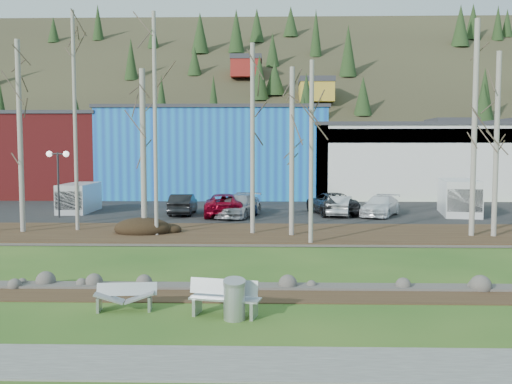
{
  "coord_description": "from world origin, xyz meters",
  "views": [
    {
      "loc": [
        -0.83,
        -15.26,
        4.58
      ],
      "look_at": [
        -1.53,
        11.62,
        2.5
      ],
      "focal_mm": 40.0,
      "sensor_mm": 36.0,
      "label": 1
    }
  ],
  "objects_px": {
    "litter_bin": "(234,301)",
    "van_white": "(459,197)",
    "bench_intact": "(225,298)",
    "car_4": "(341,206)",
    "car_1": "(224,205)",
    "car_2": "(239,206)",
    "van_grey": "(78,198)",
    "seagull": "(227,293)",
    "car_0": "(183,204)",
    "car_3": "(247,204)",
    "car_5": "(331,203)",
    "car_6": "(380,206)",
    "bench_damaged": "(125,297)",
    "street_lamp": "(58,165)"
  },
  "relations": [
    {
      "from": "van_grey",
      "to": "car_6",
      "type": "bearing_deg",
      "value": -5.64
    },
    {
      "from": "car_0",
      "to": "car_2",
      "type": "relative_size",
      "value": 0.84
    },
    {
      "from": "car_6",
      "to": "car_0",
      "type": "bearing_deg",
      "value": -156.93
    },
    {
      "from": "car_5",
      "to": "car_6",
      "type": "distance_m",
      "value": 3.25
    },
    {
      "from": "bench_damaged",
      "to": "litter_bin",
      "type": "bearing_deg",
      "value": -20.81
    },
    {
      "from": "litter_bin",
      "to": "car_1",
      "type": "distance_m",
      "value": 22.26
    },
    {
      "from": "litter_bin",
      "to": "car_4",
      "type": "distance_m",
      "value": 23.14
    },
    {
      "from": "bench_damaged",
      "to": "car_5",
      "type": "distance_m",
      "value": 23.97
    },
    {
      "from": "bench_intact",
      "to": "street_lamp",
      "type": "xyz_separation_m",
      "value": [
        -12.27,
        20.53,
        3.0
      ]
    },
    {
      "from": "car_0",
      "to": "car_2",
      "type": "bearing_deg",
      "value": 163.22
    },
    {
      "from": "bench_damaged",
      "to": "car_3",
      "type": "distance_m",
      "value": 22.77
    },
    {
      "from": "bench_intact",
      "to": "car_4",
      "type": "relative_size",
      "value": 0.51
    },
    {
      "from": "seagull",
      "to": "van_white",
      "type": "height_order",
      "value": "van_white"
    },
    {
      "from": "car_4",
      "to": "car_6",
      "type": "distance_m",
      "value": 2.58
    },
    {
      "from": "bench_damaged",
      "to": "car_3",
      "type": "bearing_deg",
      "value": 77.64
    },
    {
      "from": "van_white",
      "to": "seagull",
      "type": "bearing_deg",
      "value": -113.14
    },
    {
      "from": "litter_bin",
      "to": "van_white",
      "type": "relative_size",
      "value": 0.18
    },
    {
      "from": "car_1",
      "to": "car_4",
      "type": "distance_m",
      "value": 7.69
    },
    {
      "from": "litter_bin",
      "to": "car_3",
      "type": "height_order",
      "value": "car_3"
    },
    {
      "from": "car_5",
      "to": "street_lamp",
      "type": "bearing_deg",
      "value": -3.68
    },
    {
      "from": "litter_bin",
      "to": "car_2",
      "type": "height_order",
      "value": "car_2"
    },
    {
      "from": "seagull",
      "to": "car_1",
      "type": "relative_size",
      "value": 0.09
    },
    {
      "from": "litter_bin",
      "to": "car_0",
      "type": "xyz_separation_m",
      "value": [
        -4.91,
        22.82,
        0.33
      ]
    },
    {
      "from": "bench_intact",
      "to": "car_2",
      "type": "distance_m",
      "value": 21.35
    },
    {
      "from": "street_lamp",
      "to": "van_grey",
      "type": "height_order",
      "value": "street_lamp"
    },
    {
      "from": "seagull",
      "to": "car_3",
      "type": "height_order",
      "value": "car_3"
    },
    {
      "from": "car_3",
      "to": "car_5",
      "type": "xyz_separation_m",
      "value": [
        5.72,
        -0.11,
        0.07
      ]
    },
    {
      "from": "street_lamp",
      "to": "van_grey",
      "type": "relative_size",
      "value": 0.93
    },
    {
      "from": "litter_bin",
      "to": "car_6",
      "type": "bearing_deg",
      "value": 70.01
    },
    {
      "from": "car_1",
      "to": "car_3",
      "type": "relative_size",
      "value": 1.35
    },
    {
      "from": "street_lamp",
      "to": "car_0",
      "type": "distance_m",
      "value": 8.32
    },
    {
      "from": "car_6",
      "to": "car_4",
      "type": "bearing_deg",
      "value": -156.58
    },
    {
      "from": "litter_bin",
      "to": "car_3",
      "type": "relative_size",
      "value": 0.26
    },
    {
      "from": "street_lamp",
      "to": "car_1",
      "type": "distance_m",
      "value": 10.84
    },
    {
      "from": "street_lamp",
      "to": "bench_intact",
      "type": "bearing_deg",
      "value": -43.2
    },
    {
      "from": "bench_damaged",
      "to": "car_4",
      "type": "distance_m",
      "value": 23.33
    },
    {
      "from": "street_lamp",
      "to": "car_3",
      "type": "height_order",
      "value": "street_lamp"
    },
    {
      "from": "car_1",
      "to": "car_3",
      "type": "distance_m",
      "value": 1.94
    },
    {
      "from": "street_lamp",
      "to": "car_6",
      "type": "relative_size",
      "value": 0.94
    },
    {
      "from": "bench_intact",
      "to": "car_3",
      "type": "height_order",
      "value": "car_3"
    },
    {
      "from": "litter_bin",
      "to": "van_grey",
      "type": "bearing_deg",
      "value": 117.24
    },
    {
      "from": "car_6",
      "to": "van_white",
      "type": "distance_m",
      "value": 5.44
    },
    {
      "from": "bench_damaged",
      "to": "car_5",
      "type": "xyz_separation_m",
      "value": [
        8.18,
        22.53,
        0.49
      ]
    },
    {
      "from": "seagull",
      "to": "car_0",
      "type": "relative_size",
      "value": 0.11
    },
    {
      "from": "car_0",
      "to": "van_grey",
      "type": "height_order",
      "value": "van_grey"
    },
    {
      "from": "car_1",
      "to": "street_lamp",
      "type": "bearing_deg",
      "value": 2.31
    },
    {
      "from": "car_1",
      "to": "car_2",
      "type": "height_order",
      "value": "car_1"
    },
    {
      "from": "car_3",
      "to": "street_lamp",
      "type": "bearing_deg",
      "value": -166.83
    },
    {
      "from": "car_2",
      "to": "car_4",
      "type": "relative_size",
      "value": 1.25
    },
    {
      "from": "car_5",
      "to": "car_4",
      "type": "bearing_deg",
      "value": 109.12
    }
  ]
}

